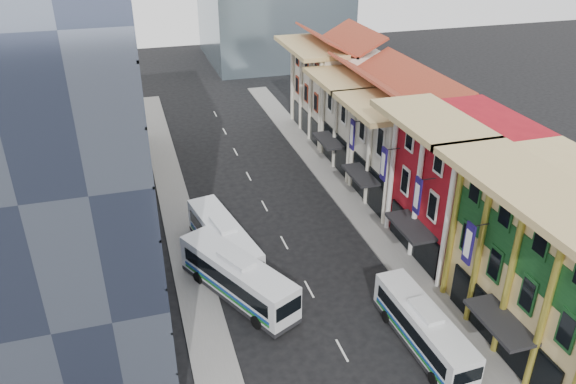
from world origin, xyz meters
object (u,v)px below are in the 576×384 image
object	(u,v)px
bus_left_near	(237,277)
bus_left_far	(224,240)
shophouse_tan	(566,268)
bus_right	(423,327)
office_tower	(43,111)

from	to	relation	value
bus_left_near	bus_left_far	size ratio (longest dim) A/B	1.02
shophouse_tan	bus_right	world-z (taller)	shophouse_tan
office_tower	bus_left_near	world-z (taller)	office_tower
shophouse_tan	office_tower	xyz separation A→B (m)	(-31.00, 14.00, 9.00)
shophouse_tan	bus_left_far	xyz separation A→B (m)	(-19.50, 16.14, -4.21)
bus_left_near	bus_left_far	xyz separation A→B (m)	(0.00, 5.38, -0.04)
bus_left_far	office_tower	bearing A→B (deg)	179.80
office_tower	bus_left_near	size ratio (longest dim) A/B	2.62
office_tower	bus_right	distance (m)	28.73
bus_left_near	bus_left_far	bearing A→B (deg)	63.59
office_tower	bus_left_far	bearing A→B (deg)	10.52
bus_left_near	bus_right	xyz separation A→B (m)	(10.85, -8.85, -0.24)
bus_left_near	bus_right	bearing A→B (deg)	-65.62
office_tower	bus_left_near	bearing A→B (deg)	-15.74
shophouse_tan	bus_left_near	bearing A→B (deg)	151.12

